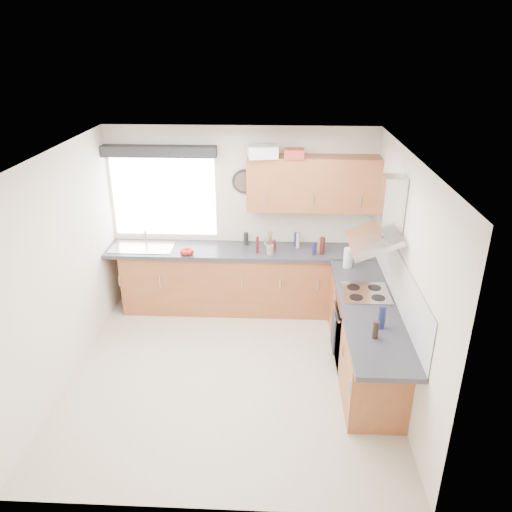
# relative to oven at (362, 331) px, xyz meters

# --- Properties ---
(ground_plane) EXTENTS (3.60, 3.60, 0.00)m
(ground_plane) POSITION_rel_oven_xyz_m (-1.50, -0.30, -0.42)
(ground_plane) COLOR beige
(ceiling) EXTENTS (3.60, 3.60, 0.02)m
(ceiling) POSITION_rel_oven_xyz_m (-1.50, -0.30, 2.08)
(ceiling) COLOR white
(ceiling) RESTS_ON wall_back
(wall_back) EXTENTS (3.60, 0.02, 2.50)m
(wall_back) POSITION_rel_oven_xyz_m (-1.50, 1.50, 0.82)
(wall_back) COLOR silver
(wall_back) RESTS_ON ground_plane
(wall_front) EXTENTS (3.60, 0.02, 2.50)m
(wall_front) POSITION_rel_oven_xyz_m (-1.50, -2.10, 0.82)
(wall_front) COLOR silver
(wall_front) RESTS_ON ground_plane
(wall_left) EXTENTS (0.02, 3.60, 2.50)m
(wall_left) POSITION_rel_oven_xyz_m (-3.30, -0.30, 0.82)
(wall_left) COLOR silver
(wall_left) RESTS_ON ground_plane
(wall_right) EXTENTS (0.02, 3.60, 2.50)m
(wall_right) POSITION_rel_oven_xyz_m (0.30, -0.30, 0.82)
(wall_right) COLOR silver
(wall_right) RESTS_ON ground_plane
(window) EXTENTS (1.40, 0.02, 1.10)m
(window) POSITION_rel_oven_xyz_m (-2.55, 1.49, 1.12)
(window) COLOR silver
(window) RESTS_ON wall_back
(window_blind) EXTENTS (1.50, 0.18, 0.14)m
(window_blind) POSITION_rel_oven_xyz_m (-2.55, 1.40, 1.76)
(window_blind) COLOR black
(window_blind) RESTS_ON wall_back
(splashback) EXTENTS (0.01, 3.00, 0.54)m
(splashback) POSITION_rel_oven_xyz_m (0.29, 0.00, 0.75)
(splashback) COLOR white
(splashback) RESTS_ON wall_right
(base_cab_back) EXTENTS (3.00, 0.58, 0.86)m
(base_cab_back) POSITION_rel_oven_xyz_m (-1.60, 1.21, 0.01)
(base_cab_back) COLOR brown
(base_cab_back) RESTS_ON ground_plane
(base_cab_corner) EXTENTS (0.60, 0.60, 0.86)m
(base_cab_corner) POSITION_rel_oven_xyz_m (0.00, 1.20, 0.01)
(base_cab_corner) COLOR brown
(base_cab_corner) RESTS_ON ground_plane
(base_cab_right) EXTENTS (0.58, 2.10, 0.86)m
(base_cab_right) POSITION_rel_oven_xyz_m (0.01, -0.15, 0.01)
(base_cab_right) COLOR brown
(base_cab_right) RESTS_ON ground_plane
(worktop_back) EXTENTS (3.60, 0.62, 0.05)m
(worktop_back) POSITION_rel_oven_xyz_m (-1.50, 1.20, 0.46)
(worktop_back) COLOR #2A292F
(worktop_back) RESTS_ON base_cab_back
(worktop_right) EXTENTS (0.62, 2.42, 0.05)m
(worktop_right) POSITION_rel_oven_xyz_m (0.00, -0.30, 0.46)
(worktop_right) COLOR #2A292F
(worktop_right) RESTS_ON base_cab_right
(sink) EXTENTS (0.84, 0.46, 0.10)m
(sink) POSITION_rel_oven_xyz_m (-2.83, 1.20, 0.52)
(sink) COLOR #B1B1B1
(sink) RESTS_ON worktop_back
(oven) EXTENTS (0.56, 0.58, 0.85)m
(oven) POSITION_rel_oven_xyz_m (0.00, 0.00, 0.00)
(oven) COLOR black
(oven) RESTS_ON ground_plane
(hob_plate) EXTENTS (0.52, 0.52, 0.01)m
(hob_plate) POSITION_rel_oven_xyz_m (0.00, 0.00, 0.49)
(hob_plate) COLOR #B1B1B1
(hob_plate) RESTS_ON worktop_right
(extractor_hood) EXTENTS (0.52, 0.78, 0.66)m
(extractor_hood) POSITION_rel_oven_xyz_m (0.10, -0.00, 1.34)
(extractor_hood) COLOR #B1B1B1
(extractor_hood) RESTS_ON wall_right
(upper_cabinets) EXTENTS (1.70, 0.35, 0.70)m
(upper_cabinets) POSITION_rel_oven_xyz_m (-0.55, 1.32, 1.38)
(upper_cabinets) COLOR brown
(upper_cabinets) RESTS_ON wall_back
(washing_machine) EXTENTS (0.59, 0.57, 0.76)m
(washing_machine) POSITION_rel_oven_xyz_m (-2.18, 1.22, -0.05)
(washing_machine) COLOR silver
(washing_machine) RESTS_ON ground_plane
(wall_clock) EXTENTS (0.33, 0.04, 0.33)m
(wall_clock) POSITION_rel_oven_xyz_m (-1.45, 1.46, 1.35)
(wall_clock) COLOR black
(wall_clock) RESTS_ON wall_back
(casserole) EXTENTS (0.40, 0.32, 0.15)m
(casserole) POSITION_rel_oven_xyz_m (-1.20, 1.22, 1.80)
(casserole) COLOR silver
(casserole) RESTS_ON upper_cabinets
(storage_box) EXTENTS (0.25, 0.21, 0.11)m
(storage_box) POSITION_rel_oven_xyz_m (-0.81, 1.22, 1.78)
(storage_box) COLOR maroon
(storage_box) RESTS_ON upper_cabinets
(utensil_pot) EXTENTS (0.11, 0.11, 0.13)m
(utensil_pot) POSITION_rel_oven_xyz_m (-1.09, 1.05, 0.55)
(utensil_pot) COLOR gray
(utensil_pot) RESTS_ON worktop_back
(kitchen_roll) EXTENTS (0.12, 0.12, 0.25)m
(kitchen_roll) POSITION_rel_oven_xyz_m (-0.12, 0.70, 0.61)
(kitchen_roll) COLOR silver
(kitchen_roll) RESTS_ON worktop_right
(tomato_cluster) EXTENTS (0.17, 0.17, 0.07)m
(tomato_cluster) POSITION_rel_oven_xyz_m (-2.18, 1.00, 0.52)
(tomato_cluster) COLOR #B3170E
(tomato_cluster) RESTS_ON worktop_back
(jar_0) EXTENTS (0.05, 0.05, 0.17)m
(jar_0) POSITION_rel_oven_xyz_m (-0.51, 1.06, 0.57)
(jar_0) COLOR #1E1548
(jar_0) RESTS_ON worktop_back
(jar_1) EXTENTS (0.05, 0.05, 0.21)m
(jar_1) POSITION_rel_oven_xyz_m (-0.72, 1.29, 0.59)
(jar_1) COLOR #BAB09F
(jar_1) RESTS_ON worktop_back
(jar_2) EXTENTS (0.04, 0.04, 0.14)m
(jar_2) POSITION_rel_oven_xyz_m (-1.16, 1.37, 0.55)
(jar_2) COLOR #A3958B
(jar_2) RESTS_ON worktop_back
(jar_3) EXTENTS (0.04, 0.04, 0.23)m
(jar_3) POSITION_rel_oven_xyz_m (-1.26, 1.08, 0.60)
(jar_3) COLOR #541118
(jar_3) RESTS_ON worktop_back
(jar_4) EXTENTS (0.05, 0.05, 0.19)m
(jar_4) POSITION_rel_oven_xyz_m (-0.74, 1.35, 0.58)
(jar_4) COLOR navy
(jar_4) RESTS_ON worktop_back
(jar_5) EXTENTS (0.05, 0.05, 0.23)m
(jar_5) POSITION_rel_oven_xyz_m (-0.44, 1.15, 0.60)
(jar_5) COLOR olive
(jar_5) RESTS_ON worktop_back
(jar_6) EXTENTS (0.05, 0.05, 0.15)m
(jar_6) POSITION_rel_oven_xyz_m (-1.03, 1.17, 0.56)
(jar_6) COLOR #561F20
(jar_6) RESTS_ON worktop_back
(jar_7) EXTENTS (0.06, 0.06, 0.23)m
(jar_7) POSITION_rel_oven_xyz_m (-0.40, 1.09, 0.60)
(jar_7) COLOR #3D1616
(jar_7) RESTS_ON worktop_back
(jar_8) EXTENTS (0.07, 0.07, 0.17)m
(jar_8) POSITION_rel_oven_xyz_m (-1.43, 1.38, 0.57)
(jar_8) COLOR black
(jar_8) RESTS_ON worktop_back
(bottle_0) EXTENTS (0.06, 0.06, 0.18)m
(bottle_0) POSITION_rel_oven_xyz_m (-0.05, -0.90, 0.58)
(bottle_0) COLOR black
(bottle_0) RESTS_ON worktop_right
(bottle_1) EXTENTS (0.07, 0.07, 0.24)m
(bottle_1) POSITION_rel_oven_xyz_m (0.04, -0.71, 0.61)
(bottle_1) COLOR #161E4B
(bottle_1) RESTS_ON worktop_right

